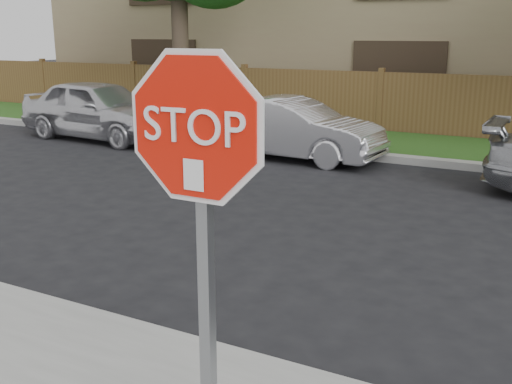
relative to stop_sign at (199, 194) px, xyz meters
The scene contains 3 objects.
stop_sign is the anchor object (origin of this frame).
sedan_far_left 12.58m from the stop_sign, 134.57° to the left, with size 1.74×4.33×1.48m, color silver.
sedan_left 9.75m from the stop_sign, 111.90° to the left, with size 1.34×3.85×1.27m, color silver.
Camera 1 is at (0.43, -3.80, 2.58)m, focal length 42.00 mm.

